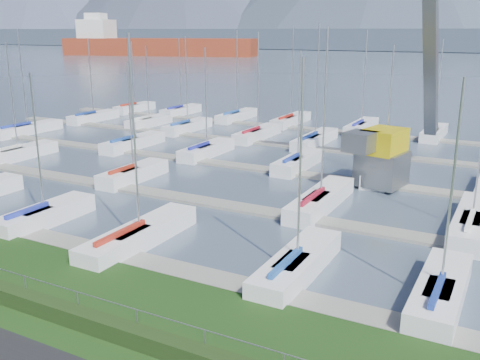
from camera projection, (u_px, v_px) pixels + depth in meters
The scene contains 6 objects.
hedge at pixel (90, 322), 20.77m from camera, with size 80.00×0.70×0.70m, color #1E3212.
fence at pixel (96, 298), 20.88m from camera, with size 0.04×0.04×80.00m, color gray.
docks at pixel (321, 177), 43.36m from camera, with size 90.00×41.60×0.25m.
crane at pixel (396, 112), 40.12m from camera, with size 4.82×13.39×22.35m.
cargo_ship_west at pixel (151, 47), 250.16m from camera, with size 92.19×40.27×21.50m.
sailboat_fleet at pixel (305, 102), 45.72m from camera, with size 75.30×49.75×13.46m.
Camera 1 is at (13.84, -13.99, 11.29)m, focal length 40.00 mm.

